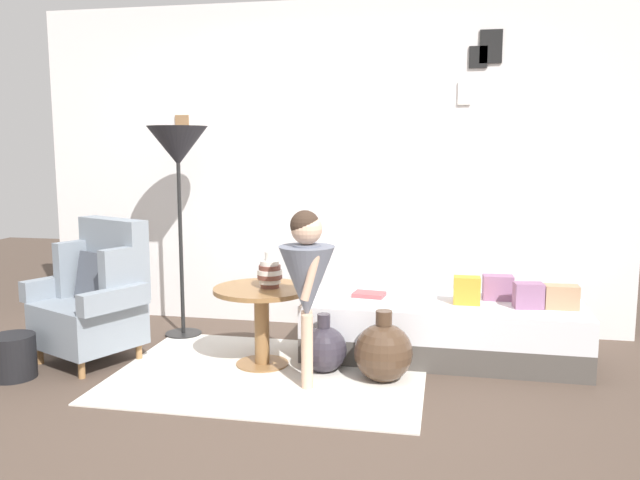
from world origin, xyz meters
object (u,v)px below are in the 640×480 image
(floor_lamp, at_px, (178,153))
(book_on_daybed, at_px, (369,294))
(daybed, at_px, (442,328))
(magazine_basket, at_px, (13,357))
(vase_striped, at_px, (270,273))
(side_table, at_px, (262,309))
(demijohn_near, at_px, (324,349))
(demijohn_far, at_px, (383,352))
(armchair, at_px, (96,297))
(person_child, at_px, (307,276))

(floor_lamp, bearing_deg, book_on_daybed, -3.76)
(daybed, relative_size, book_on_daybed, 8.68)
(daybed, distance_m, magazine_basket, 2.86)
(vase_striped, bearing_deg, side_table, -171.10)
(floor_lamp, distance_m, demijohn_near, 1.87)
(demijohn_far, bearing_deg, armchair, 178.82)
(armchair, distance_m, side_table, 1.16)
(vase_striped, distance_m, book_on_daybed, 0.79)
(book_on_daybed, bearing_deg, floor_lamp, 176.24)
(floor_lamp, distance_m, person_child, 1.64)
(demijohn_near, bearing_deg, floor_lamp, 154.05)
(armchair, distance_m, demijohn_far, 2.00)
(vase_striped, relative_size, floor_lamp, 0.15)
(armchair, height_order, vase_striped, armchair)
(vase_striped, height_order, person_child, person_child)
(floor_lamp, distance_m, demijohn_far, 2.16)
(person_child, xyz_separation_m, magazine_basket, (-1.87, -0.22, -0.56))
(side_table, xyz_separation_m, vase_striped, (0.06, 0.01, 0.24))
(book_on_daybed, bearing_deg, person_child, -110.07)
(daybed, relative_size, vase_striped, 7.93)
(daybed, distance_m, book_on_daybed, 0.57)
(armchair, height_order, side_table, armchair)
(daybed, bearing_deg, armchair, -166.99)
(side_table, xyz_separation_m, book_on_daybed, (0.66, 0.47, 0.02))
(daybed, height_order, floor_lamp, floor_lamp)
(magazine_basket, bearing_deg, demijohn_far, 9.87)
(person_child, bearing_deg, armchair, 171.62)
(floor_lamp, bearing_deg, armchair, -118.14)
(person_child, xyz_separation_m, demijohn_far, (0.45, 0.19, -0.51))
(person_child, distance_m, demijohn_near, 0.61)
(side_table, distance_m, book_on_daybed, 0.81)
(demijohn_near, bearing_deg, person_child, -100.54)
(daybed, relative_size, side_table, 2.99)
(daybed, bearing_deg, vase_striped, -158.53)
(person_child, bearing_deg, demijohn_near, 79.46)
(daybed, xyz_separation_m, demijohn_near, (-0.76, -0.49, -0.04))
(vase_striped, xyz_separation_m, floor_lamp, (-0.86, 0.56, 0.78))
(demijohn_near, distance_m, demijohn_far, 0.41)
(book_on_daybed, relative_size, demijohn_far, 0.48)
(floor_lamp, xyz_separation_m, demijohn_far, (1.64, -0.69, -1.23))
(daybed, height_order, person_child, person_child)
(demijohn_far, relative_size, magazine_basket, 1.62)
(side_table, bearing_deg, daybed, 20.91)
(side_table, height_order, book_on_daybed, side_table)
(magazine_basket, bearing_deg, person_child, 6.66)
(side_table, xyz_separation_m, demijohn_near, (0.43, -0.04, -0.24))
(side_table, relative_size, person_child, 0.59)
(book_on_daybed, height_order, demijohn_far, demijohn_far)
(demijohn_near, xyz_separation_m, demijohn_far, (0.40, -0.09, 0.03))
(person_child, relative_size, demijohn_far, 2.40)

